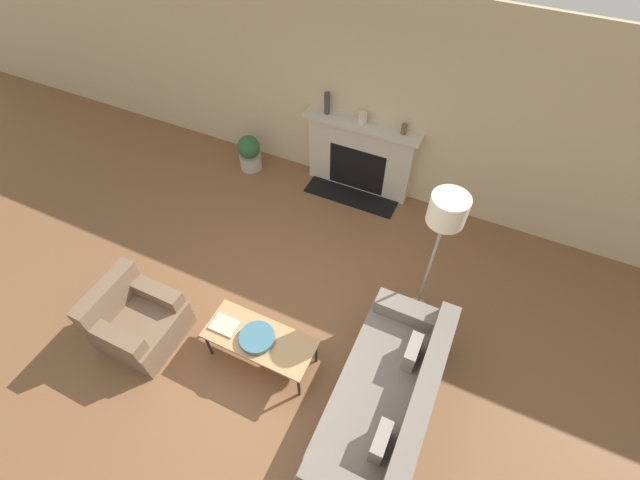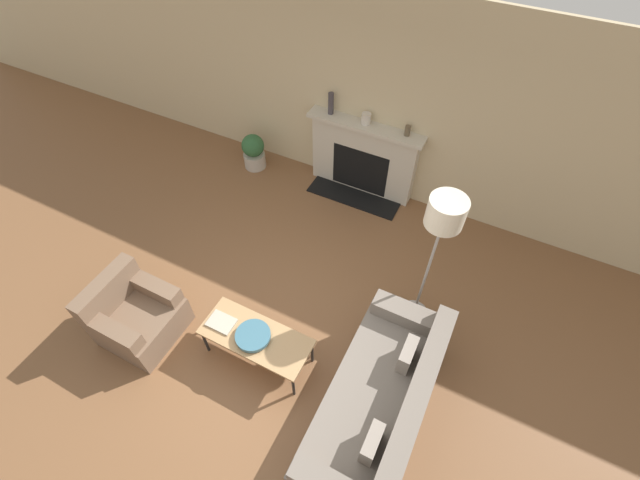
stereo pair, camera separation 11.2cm
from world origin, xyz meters
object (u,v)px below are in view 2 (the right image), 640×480
(fireplace, at_px, (363,159))
(floor_lamp, at_px, (443,224))
(mantel_vase_left, at_px, (331,103))
(couch, at_px, (380,402))
(bowl, at_px, (253,336))
(coffee_table, at_px, (256,338))
(mantel_vase_center_left, at_px, (366,119))
(mantel_vase_center_right, at_px, (407,131))
(armchair_near, at_px, (136,316))
(potted_plant, at_px, (254,151))
(book, at_px, (221,322))

(fireplace, distance_m, floor_lamp, 2.57)
(floor_lamp, distance_m, mantel_vase_left, 2.75)
(couch, distance_m, bowl, 1.47)
(fireplace, xyz_separation_m, coffee_table, (0.11, -3.13, -0.14))
(mantel_vase_center_left, bearing_deg, mantel_vase_center_right, 0.00)
(fireplace, height_order, armchair_near, fireplace)
(mantel_vase_center_left, distance_m, potted_plant, 2.01)
(armchair_near, distance_m, floor_lamp, 3.54)
(coffee_table, height_order, mantel_vase_center_left, mantel_vase_center_left)
(bowl, bearing_deg, mantel_vase_left, 101.42)
(mantel_vase_center_right, bearing_deg, floor_lamp, -63.05)
(coffee_table, relative_size, mantel_vase_left, 3.85)
(couch, height_order, floor_lamp, floor_lamp)
(floor_lamp, distance_m, mantel_vase_center_right, 2.07)
(bowl, xyz_separation_m, mantel_vase_left, (-0.64, 3.17, 0.82))
(potted_plant, bearing_deg, armchair_near, -82.26)
(floor_lamp, bearing_deg, couch, -88.09)
(couch, height_order, mantel_vase_left, mantel_vase_left)
(floor_lamp, height_order, mantel_vase_center_right, floor_lamp)
(fireplace, relative_size, bowl, 4.50)
(book, xyz_separation_m, mantel_vase_center_right, (0.90, 3.18, 0.77))
(book, distance_m, mantel_vase_center_right, 3.39)
(mantel_vase_center_right, distance_m, potted_plant, 2.54)
(coffee_table, xyz_separation_m, potted_plant, (-1.86, 2.82, -0.13))
(mantel_vase_left, relative_size, mantel_vase_center_left, 2.06)
(fireplace, height_order, mantel_vase_left, mantel_vase_left)
(armchair_near, height_order, mantel_vase_center_right, mantel_vase_center_right)
(coffee_table, bearing_deg, floor_lamp, 43.79)
(mantel_vase_center_right, bearing_deg, book, -105.73)
(armchair_near, xyz_separation_m, bowl, (1.41, 0.32, 0.19))
(couch, xyz_separation_m, potted_plant, (-3.30, 2.82, -0.01))
(fireplace, bearing_deg, couch, -63.69)
(fireplace, bearing_deg, book, -95.64)
(fireplace, bearing_deg, mantel_vase_left, 178.51)
(armchair_near, xyz_separation_m, mantel_vase_center_right, (1.90, 3.49, 0.93))
(armchair_near, bearing_deg, floor_lamp, -59.17)
(bowl, distance_m, potted_plant, 3.40)
(book, xyz_separation_m, potted_plant, (-1.44, 2.86, -0.17))
(couch, xyz_separation_m, coffee_table, (-1.44, -0.00, 0.12))
(bowl, distance_m, floor_lamp, 2.26)
(book, distance_m, mantel_vase_left, 3.30)
(book, xyz_separation_m, mantel_vase_left, (-0.23, 3.18, 0.85))
(mantel_vase_center_left, xyz_separation_m, potted_plant, (-1.74, -0.32, -0.94))
(couch, relative_size, potted_plant, 3.52)
(coffee_table, distance_m, book, 0.42)
(couch, relative_size, book, 6.98)
(coffee_table, distance_m, floor_lamp, 2.28)
(floor_lamp, bearing_deg, potted_plant, 155.47)
(couch, xyz_separation_m, mantel_vase_center_left, (-1.56, 3.14, 0.93))
(armchair_near, bearing_deg, potted_plant, 7.74)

